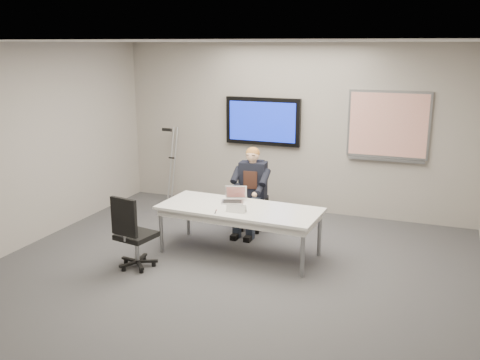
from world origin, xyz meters
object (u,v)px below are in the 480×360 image
(office_chair_far, at_px, (254,208))
(laptop, at_px, (234,198))
(conference_table, at_px, (240,213))
(seated_person, at_px, (249,200))
(office_chair_near, at_px, (135,246))

(office_chair_far, xyz_separation_m, laptop, (0.01, -0.83, 0.39))
(conference_table, height_order, office_chair_far, office_chair_far)
(conference_table, xyz_separation_m, seated_person, (-0.16, 0.81, -0.07))
(conference_table, distance_m, laptop, 0.31)
(seated_person, bearing_deg, office_chair_near, -122.52)
(office_chair_far, xyz_separation_m, seated_person, (0.01, -0.24, 0.20))
(office_chair_far, height_order, laptop, office_chair_far)
(conference_table, bearing_deg, seated_person, 104.14)
(laptop, bearing_deg, seated_person, 70.92)
(office_chair_far, bearing_deg, office_chair_near, -130.80)
(conference_table, height_order, seated_person, seated_person)
(office_chair_near, xyz_separation_m, laptop, (0.90, 1.15, 0.41))
(seated_person, distance_m, laptop, 0.62)
(laptop, bearing_deg, office_chair_near, -146.60)
(seated_person, bearing_deg, conference_table, -83.57)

